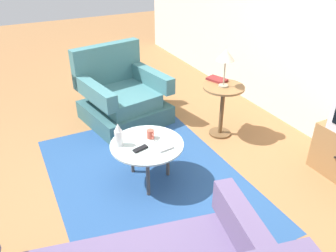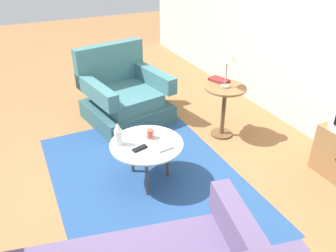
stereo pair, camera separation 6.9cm
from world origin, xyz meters
name	(u,v)px [view 1 (the left image)]	position (x,y,z in m)	size (l,w,h in m)	color
ground_plane	(139,188)	(0.00, 0.00, 0.00)	(16.00, 16.00, 0.00)	olive
back_wall	(336,25)	(0.00, 2.33, 1.35)	(9.00, 0.12, 2.70)	beige
area_rug	(148,180)	(-0.08, 0.13, 0.00)	(2.52, 1.80, 0.00)	navy
armchair	(122,98)	(-1.46, 0.37, 0.31)	(1.10, 1.12, 0.95)	#325C60
coffee_table	(147,147)	(-0.08, 0.14, 0.40)	(0.71, 0.71, 0.44)	#B2C6C1
side_table	(223,100)	(-0.52, 1.31, 0.46)	(0.49, 0.49, 0.65)	olive
table_lamp	(226,56)	(-0.52, 1.30, 1.01)	(0.20, 0.20, 0.45)	#9E937A
vase	(118,135)	(-0.18, -0.11, 0.55)	(0.08, 0.08, 0.23)	white
mug	(151,134)	(-0.15, 0.21, 0.49)	(0.12, 0.07, 0.09)	#B74C3D
tv_remote_dark	(140,149)	(-0.01, 0.04, 0.45)	(0.09, 0.15, 0.02)	black
tv_remote_silver	(166,149)	(0.10, 0.25, 0.45)	(0.07, 0.15, 0.02)	#B2B2B7
book	(217,79)	(-0.70, 1.34, 0.66)	(0.27, 0.22, 0.03)	maroon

